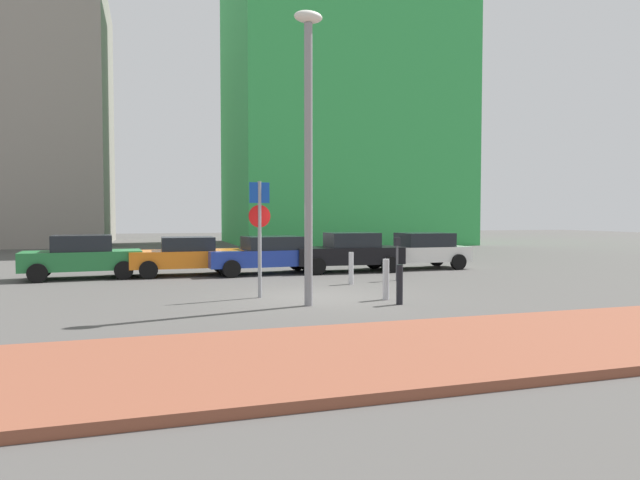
% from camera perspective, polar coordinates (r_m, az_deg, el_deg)
% --- Properties ---
extents(ground_plane, '(120.00, 120.00, 0.00)m').
position_cam_1_polar(ground_plane, '(15.04, -0.30, -5.91)').
color(ground_plane, '#4C4947').
extents(sidewalk_brick, '(40.00, 4.00, 0.14)m').
position_cam_1_polar(sidewalk_brick, '(9.22, 11.59, -10.87)').
color(sidewalk_brick, brown).
rests_on(sidewalk_brick, ground).
extents(parked_car_green, '(4.05, 2.18, 1.52)m').
position_cam_1_polar(parked_car_green, '(21.17, -23.27, -1.54)').
color(parked_car_green, '#237238').
rests_on(parked_car_green, ground).
extents(parked_car_orange, '(4.03, 1.96, 1.42)m').
position_cam_1_polar(parked_car_orange, '(21.09, -13.50, -1.55)').
color(parked_car_orange, orange).
rests_on(parked_car_orange, ground).
extents(parked_car_blue, '(4.66, 2.26, 1.42)m').
position_cam_1_polar(parked_car_blue, '(21.17, -5.40, -1.47)').
color(parked_car_blue, '#1E389E').
rests_on(parked_car_blue, ground).
extents(parked_car_black, '(4.32, 2.10, 1.54)m').
position_cam_1_polar(parked_car_black, '(21.89, 2.92, -1.22)').
color(parked_car_black, black).
rests_on(parked_car_black, ground).
extents(parked_car_white, '(4.23, 2.01, 1.49)m').
position_cam_1_polar(parked_car_white, '(23.46, 10.13, -1.04)').
color(parked_car_white, white).
rests_on(parked_car_white, ground).
extents(parking_sign_post, '(0.60, 0.10, 3.12)m').
position_cam_1_polar(parking_sign_post, '(14.89, -6.24, 1.59)').
color(parking_sign_post, gray).
rests_on(parking_sign_post, ground).
extents(parking_meter, '(0.18, 0.14, 1.47)m').
position_cam_1_polar(parking_meter, '(19.01, 7.94, -1.30)').
color(parking_meter, '#4C4C51').
rests_on(parking_meter, ground).
extents(street_lamp, '(0.70, 0.36, 7.11)m').
position_cam_1_polar(street_lamp, '(13.62, -1.20, 10.86)').
color(street_lamp, gray).
rests_on(street_lamp, ground).
extents(traffic_bollard_near, '(0.17, 0.17, 1.07)m').
position_cam_1_polar(traffic_bollard_near, '(14.64, 6.80, -4.04)').
color(traffic_bollard_near, '#B7B7BC').
rests_on(traffic_bollard_near, ground).
extents(traffic_bollard_mid, '(0.16, 0.16, 0.99)m').
position_cam_1_polar(traffic_bollard_mid, '(13.90, 8.19, -4.56)').
color(traffic_bollard_mid, black).
rests_on(traffic_bollard_mid, ground).
extents(traffic_bollard_far, '(0.16, 0.16, 1.03)m').
position_cam_1_polar(traffic_bollard_far, '(17.86, 3.22, -2.92)').
color(traffic_bollard_far, '#B7B7BC').
rests_on(traffic_bollard_far, ground).
extents(building_colorful_midrise, '(17.46, 14.02, 30.08)m').
position_cam_1_polar(building_colorful_midrise, '(47.30, 2.02, 18.22)').
color(building_colorful_midrise, green).
rests_on(building_colorful_midrise, ground).
extents(building_under_construction, '(12.44, 14.29, 19.84)m').
position_cam_1_polar(building_under_construction, '(49.53, -28.21, 11.14)').
color(building_under_construction, gray).
rests_on(building_under_construction, ground).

